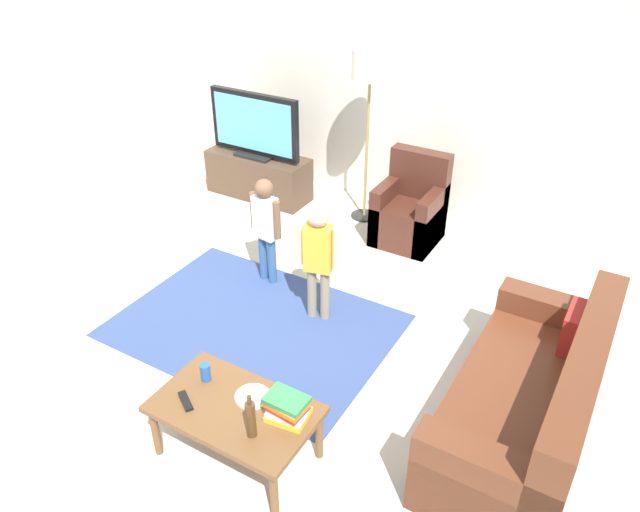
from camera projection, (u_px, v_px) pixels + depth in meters
ground at (280, 364)px, 4.63m from camera, size 7.80×7.80×0.00m
wall_back at (442, 88)px, 6.10m from camera, size 6.00×0.12×2.70m
area_rug at (255, 325)px, 5.02m from camera, size 2.20×1.60×0.01m
tv_stand at (259, 176)px, 6.96m from camera, size 1.20×0.44×0.50m
tv at (255, 126)px, 6.63m from camera, size 1.10×0.28×0.71m
couch at (534, 405)px, 3.87m from camera, size 0.80×1.80×0.86m
armchair at (411, 213)px, 6.09m from camera, size 0.60×0.60×0.90m
floor_lamp at (370, 74)px, 5.83m from camera, size 0.36×0.36×1.78m
child_near_tv at (266, 222)px, 5.28m from camera, size 0.33×0.16×1.01m
child_center at (318, 253)px, 4.81m from camera, size 0.34×0.17×1.04m
coffee_table at (235, 413)px, 3.71m from camera, size 1.00×0.60×0.42m
book_stack at (287, 408)px, 3.57m from camera, size 0.26×0.22×0.16m
bottle at (251, 419)px, 3.44m from camera, size 0.06×0.06×0.31m
tv_remote at (186, 401)px, 3.71m from camera, size 0.17×0.13×0.02m
soda_can at (205, 372)px, 3.86m from camera, size 0.07×0.07×0.12m
plate at (253, 397)px, 3.75m from camera, size 0.22×0.22×0.02m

